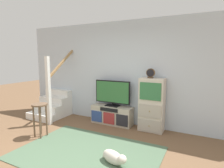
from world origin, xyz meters
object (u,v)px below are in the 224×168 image
object	(u,v)px
media_console	(112,115)
television	(112,93)
bar_stool_near	(40,113)
desk_clock	(151,73)
dog	(114,157)
side_cabinet	(152,105)

from	to	relation	value
media_console	television	distance (m)	0.60
bar_stool_near	television	bearing A→B (deg)	54.54
desk_clock	bar_stool_near	bearing A→B (deg)	-144.95
bar_stool_near	media_console	bearing A→B (deg)	54.10
television	media_console	bearing A→B (deg)	-90.00
bar_stool_near	dog	size ratio (longest dim) A/B	1.44
desk_clock	bar_stool_near	xyz separation A→B (m)	(-2.07, -1.45, -0.84)
television	desk_clock	bearing A→B (deg)	-1.62
desk_clock	dog	world-z (taller)	desk_clock
desk_clock	bar_stool_near	distance (m)	2.66
media_console	bar_stool_near	bearing A→B (deg)	-125.90
side_cabinet	bar_stool_near	bearing A→B (deg)	-145.29
television	bar_stool_near	world-z (taller)	television
media_console	side_cabinet	size ratio (longest dim) A/B	0.87
media_console	desk_clock	xyz separation A→B (m)	(1.01, -0.00, 1.16)
television	dog	xyz separation A→B (m)	(0.90, -1.71, -0.73)
media_console	side_cabinet	world-z (taller)	side_cabinet
bar_stool_near	dog	distance (m)	2.02
side_cabinet	dog	xyz separation A→B (m)	(-0.16, -1.70, -0.52)
television	bar_stool_near	distance (m)	1.84
desk_clock	bar_stool_near	size ratio (longest dim) A/B	0.30
side_cabinet	television	bearing A→B (deg)	179.26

